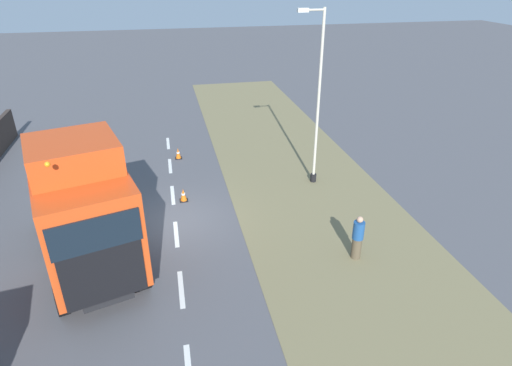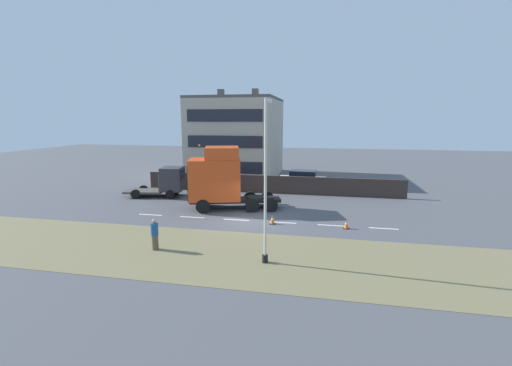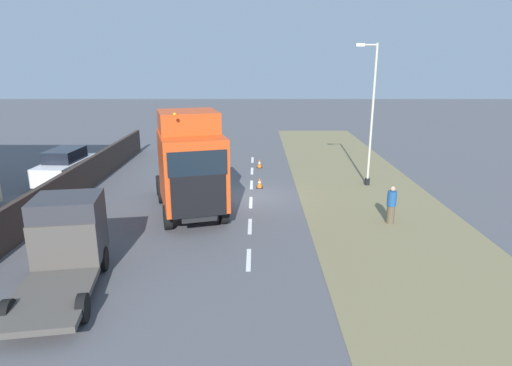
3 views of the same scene
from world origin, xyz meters
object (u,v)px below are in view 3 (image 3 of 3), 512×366
(parked_car, at_px, (66,166))
(flatbed_truck, at_px, (67,239))
(traffic_cone_lead, at_px, (260,183))
(traffic_cone_trailing, at_px, (259,164))
(pedestrian, at_px, (391,205))
(lamp_post, at_px, (370,121))
(lorry_cab, at_px, (191,166))

(parked_car, bearing_deg, flatbed_truck, 116.78)
(traffic_cone_lead, relative_size, traffic_cone_trailing, 1.00)
(parked_car, relative_size, pedestrian, 2.71)
(flatbed_truck, bearing_deg, parked_car, 104.48)
(lamp_post, bearing_deg, pedestrian, 86.11)
(pedestrian, height_order, traffic_cone_lead, pedestrian)
(lamp_post, bearing_deg, traffic_cone_lead, 5.36)
(pedestrian, relative_size, traffic_cone_lead, 2.89)
(parked_car, height_order, pedestrian, parked_car)
(flatbed_truck, bearing_deg, lamp_post, 32.39)
(flatbed_truck, xyz_separation_m, traffic_cone_trailing, (-6.24, -15.01, -1.10))
(parked_car, xyz_separation_m, traffic_cone_trailing, (-11.25, -3.55, -0.67))
(parked_car, height_order, traffic_cone_trailing, parked_car)
(flatbed_truck, height_order, pedestrian, flatbed_truck)
(parked_car, bearing_deg, lorry_cab, 147.83)
(traffic_cone_lead, xyz_separation_m, traffic_cone_trailing, (-0.02, -4.71, 0.00))
(lorry_cab, relative_size, traffic_cone_lead, 12.42)
(traffic_cone_lead, bearing_deg, lamp_post, -174.64)
(flatbed_truck, xyz_separation_m, lamp_post, (-12.27, -10.87, 2.29))
(lamp_post, height_order, pedestrian, lamp_post)
(traffic_cone_trailing, bearing_deg, lorry_cab, 71.66)
(lorry_cab, bearing_deg, pedestrian, 158.86)
(pedestrian, relative_size, traffic_cone_trailing, 2.89)
(flatbed_truck, relative_size, traffic_cone_lead, 9.21)
(traffic_cone_lead, height_order, traffic_cone_trailing, same)
(lamp_post, bearing_deg, flatbed_truck, 41.54)
(lorry_cab, height_order, traffic_cone_trailing, lorry_cab)
(parked_car, xyz_separation_m, lamp_post, (-17.28, 0.59, 2.71))
(parked_car, bearing_deg, traffic_cone_lead, 177.25)
(traffic_cone_lead, distance_m, traffic_cone_trailing, 4.71)
(lorry_cab, relative_size, flatbed_truck, 1.35)
(flatbed_truck, relative_size, traffic_cone_trailing, 9.21)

